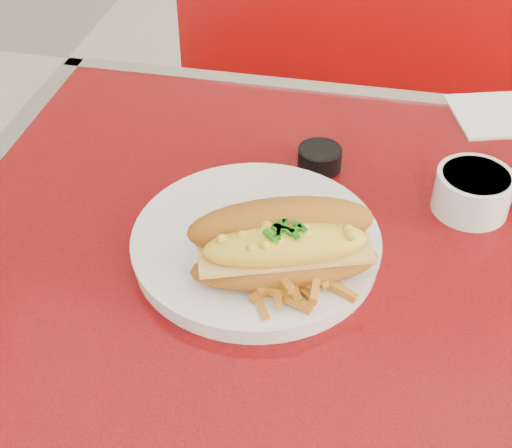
% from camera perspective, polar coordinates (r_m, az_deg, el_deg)
% --- Properties ---
extents(diner_table, '(1.23, 0.83, 0.77)m').
position_cam_1_polar(diner_table, '(0.92, 13.38, -12.06)').
color(diner_table, red).
rests_on(diner_table, ground).
extents(booth_bench_far, '(1.20, 0.51, 0.90)m').
position_cam_1_polar(booth_bench_far, '(1.73, 12.41, 2.65)').
color(booth_bench_far, maroon).
rests_on(booth_bench_far, ground).
extents(dinner_plate, '(0.32, 0.32, 0.02)m').
position_cam_1_polar(dinner_plate, '(0.81, 0.00, -1.54)').
color(dinner_plate, silver).
rests_on(dinner_plate, diner_table).
extents(mac_hoagie, '(0.22, 0.16, 0.09)m').
position_cam_1_polar(mac_hoagie, '(0.74, 2.23, -1.64)').
color(mac_hoagie, '#A4611A').
rests_on(mac_hoagie, dinner_plate).
extents(fries_pile, '(0.14, 0.13, 0.03)m').
position_cam_1_polar(fries_pile, '(0.75, 2.80, -3.24)').
color(fries_pile, orange).
rests_on(fries_pile, dinner_plate).
extents(fork, '(0.06, 0.13, 0.00)m').
position_cam_1_polar(fork, '(0.79, 3.99, -2.22)').
color(fork, silver).
rests_on(fork, dinner_plate).
extents(gravy_ramekin, '(0.10, 0.10, 0.05)m').
position_cam_1_polar(gravy_ramekin, '(0.90, 16.95, 2.57)').
color(gravy_ramekin, silver).
rests_on(gravy_ramekin, diner_table).
extents(sauce_cup_left, '(0.07, 0.07, 0.03)m').
position_cam_1_polar(sauce_cup_left, '(0.94, 5.13, 5.33)').
color(sauce_cup_left, black).
rests_on(sauce_cup_left, diner_table).
extents(paper_napkin, '(0.15, 0.15, 0.00)m').
position_cam_1_polar(paper_napkin, '(1.10, 18.66, 8.28)').
color(paper_napkin, white).
rests_on(paper_napkin, diner_table).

